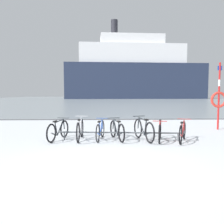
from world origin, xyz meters
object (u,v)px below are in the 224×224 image
Objects in this scene: bicycle_2 at (100,130)px; rescue_post at (219,98)px; bicycle_1 at (80,130)px; ferry_ship at (133,73)px; bicycle_4 at (143,130)px; bicycle_5 at (160,131)px; bicycle_6 at (183,132)px; bicycle_3 at (117,130)px; bicycle_0 at (58,130)px.

rescue_post is (5.37, 2.26, 1.11)m from bicycle_2.
ferry_ship is (10.41, 69.35, 8.03)m from bicycle_1.
bicycle_4 is 0.04× the size of ferry_ship.
ferry_ship reaches higher than bicycle_5.
bicycle_5 is at bearing -7.76° from bicycle_2.
ferry_ship is (9.69, 69.34, 8.06)m from bicycle_2.
bicycle_6 is at bearing -133.38° from rescue_post.
rescue_post reaches higher than bicycle_6.
bicycle_3 is at bearing 170.21° from bicycle_6.
bicycle_0 is 4.35m from bicycle_6.
ferry_ship reaches higher than bicycle_6.
bicycle_4 reaches higher than bicycle_0.
bicycle_2 is at bearing 173.27° from bicycle_4.
bicycle_4 is 0.56× the size of rescue_post.
bicycle_3 is at bearing 171.12° from bicycle_5.
rescue_post is at bearing -93.68° from ferry_ship.
bicycle_2 is at bearing -157.22° from rescue_post.
bicycle_0 is 1.05× the size of bicycle_6.
bicycle_1 is at bearing -98.54° from ferry_ship.
rescue_post is at bearing 32.31° from bicycle_4.
bicycle_1 is 6.59m from rescue_post.
bicycle_0 is 70.69m from ferry_ship.
bicycle_0 is at bearing 174.17° from bicycle_6.
bicycle_6 is (1.31, -0.26, -0.03)m from bicycle_4.
bicycle_2 is at bearing 0.44° from bicycle_1.
bicycle_2 is 70.48m from ferry_ship.
ferry_ship is (11.19, 69.34, 8.06)m from bicycle_0.
bicycle_5 is (1.49, -0.23, -0.00)m from bicycle_3.
bicycle_4 is at bearing -6.73° from bicycle_2.
bicycle_3 is (2.09, -0.06, -0.00)m from bicycle_0.
bicycle_5 reaches higher than bicycle_2.
bicycle_3 reaches higher than bicycle_5.
bicycle_5 is 0.76m from bicycle_6.
bicycle_2 is 2.10m from bicycle_5.
bicycle_0 is 0.99× the size of bicycle_3.
bicycle_3 reaches higher than bicycle_6.
ferry_ship is at bearing 82.05° from bicycle_2.
bicycle_2 is 0.99× the size of bicycle_5.
bicycle_4 is at bearing 168.85° from bicycle_6.
bicycle_4 is (2.24, -0.17, 0.01)m from bicycle_1.
bicycle_2 is (0.72, 0.01, -0.03)m from bicycle_1.
bicycle_0 is at bearing 179.23° from bicycle_1.
bicycle_1 is 0.04× the size of ferry_ship.
bicycle_6 is at bearing -8.78° from bicycle_2.
bicycle_4 is 4.68m from rescue_post.
bicycle_6 is at bearing -9.79° from bicycle_3.
bicycle_2 is at bearing -0.19° from bicycle_0.
ferry_ship is (9.10, 69.39, 8.06)m from bicycle_3.
bicycle_5 is 70.50m from ferry_ship.
bicycle_3 is 0.94m from bicycle_4.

